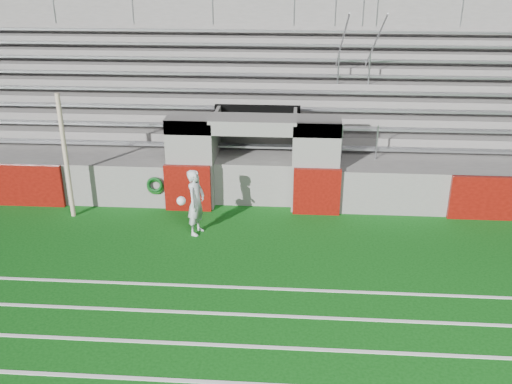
{
  "coord_description": "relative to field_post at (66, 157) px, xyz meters",
  "views": [
    {
      "loc": [
        1.16,
        -11.62,
        6.78
      ],
      "look_at": [
        0.2,
        1.8,
        1.1
      ],
      "focal_mm": 40.0,
      "sensor_mm": 36.0,
      "label": 1
    }
  ],
  "objects": [
    {
      "name": "goalkeeper_with_ball",
      "position": [
        3.61,
        -0.8,
        -0.85
      ],
      "size": [
        0.73,
        0.73,
        1.75
      ],
      "color": "silver",
      "rests_on": "ground"
    },
    {
      "name": "hose_coil",
      "position": [
        2.21,
        0.58,
        -1.0
      ],
      "size": [
        0.49,
        0.14,
        0.54
      ],
      "color": "#0D4510",
      "rests_on": "ground"
    },
    {
      "name": "field_post",
      "position": [
        0.0,
        0.0,
        0.0
      ],
      "size": [
        0.12,
        0.12,
        3.46
      ],
      "primitive_type": "cylinder",
      "color": "#C1AA8F",
      "rests_on": "ground"
    },
    {
      "name": "ground",
      "position": [
        4.94,
        -2.35,
        -1.73
      ],
      "size": [
        90.0,
        90.0,
        0.0
      ],
      "primitive_type": "plane",
      "color": "#0B470F",
      "rests_on": "ground"
    },
    {
      "name": "stadium_structure",
      "position": [
        4.94,
        5.62,
        -0.24
      ],
      "size": [
        26.0,
        8.48,
        5.42
      ],
      "color": "slate",
      "rests_on": "ground"
    }
  ]
}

